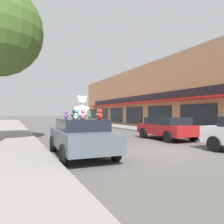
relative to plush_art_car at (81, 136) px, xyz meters
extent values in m
plane|color=#514F4C|center=(3.27, -0.27, -0.78)|extent=(260.00, 260.00, 0.00)
cube|color=tan|center=(16.91, 12.47, 2.82)|extent=(11.36, 40.30, 7.20)
cube|color=red|center=(10.71, 12.47, 2.05)|extent=(1.03, 33.85, 0.12)
cube|color=black|center=(11.18, 12.47, 2.60)|extent=(0.08, 32.24, 0.70)
cube|color=black|center=(11.19, 4.91, 0.62)|extent=(0.06, 3.83, 2.00)
cube|color=black|center=(11.19, 9.95, 0.62)|extent=(0.06, 3.83, 2.00)
cube|color=black|center=(11.19, 14.99, 0.62)|extent=(0.06, 3.83, 2.00)
cube|color=black|center=(11.19, 20.03, 0.62)|extent=(0.06, 3.83, 2.00)
cube|color=black|center=(11.19, 25.07, 0.62)|extent=(0.06, 3.83, 2.00)
cube|color=black|center=(11.19, 30.10, 0.62)|extent=(0.06, 3.83, 2.00)
cube|color=#4C5660|center=(0.00, 0.00, -0.11)|extent=(2.02, 4.42, 0.67)
cube|color=black|center=(0.00, 0.00, 0.44)|extent=(1.72, 2.46, 0.43)
cylinder|color=black|center=(-0.84, 1.38, -0.44)|extent=(0.23, 0.69, 0.68)
cylinder|color=black|center=(0.96, 1.31, -0.44)|extent=(0.23, 0.69, 0.68)
cylinder|color=black|center=(-0.96, -1.31, -0.44)|extent=(0.23, 0.69, 0.68)
cylinder|color=black|center=(0.84, -1.38, -0.44)|extent=(0.23, 0.69, 0.68)
ellipsoid|color=white|center=(0.06, 0.04, 0.94)|extent=(0.47, 0.41, 0.56)
sphere|color=white|center=(0.06, 0.04, 1.36)|extent=(0.39, 0.39, 0.36)
sphere|color=white|center=(0.19, 0.05, 1.50)|extent=(0.16, 0.16, 0.15)
sphere|color=white|center=(-0.07, 0.02, 1.50)|extent=(0.16, 0.16, 0.15)
sphere|color=white|center=(0.04, 0.19, 1.34)|extent=(0.15, 0.15, 0.14)
sphere|color=white|center=(0.28, 0.09, 1.04)|extent=(0.23, 0.23, 0.21)
sphere|color=white|center=(-0.17, 0.05, 1.04)|extent=(0.23, 0.23, 0.21)
ellipsoid|color=red|center=(0.55, -0.65, 0.78)|extent=(0.23, 0.22, 0.23)
sphere|color=red|center=(0.55, -0.65, 0.95)|extent=(0.20, 0.20, 0.15)
sphere|color=red|center=(0.60, -0.63, 1.00)|extent=(0.08, 0.08, 0.06)
sphere|color=red|center=(0.51, -0.68, 1.00)|extent=(0.08, 0.08, 0.06)
sphere|color=#FF4741|center=(0.52, -0.60, 0.94)|extent=(0.08, 0.08, 0.06)
sphere|color=red|center=(0.62, -0.59, 0.82)|extent=(0.12, 0.12, 0.08)
sphere|color=red|center=(0.47, -0.69, 0.82)|extent=(0.12, 0.12, 0.08)
ellipsoid|color=teal|center=(-0.37, -0.69, 0.77)|extent=(0.22, 0.21, 0.22)
sphere|color=teal|center=(-0.37, -0.69, 0.93)|extent=(0.19, 0.19, 0.14)
sphere|color=teal|center=(-0.33, -0.72, 0.99)|extent=(0.08, 0.08, 0.06)
sphere|color=teal|center=(-0.41, -0.66, 0.99)|extent=(0.08, 0.08, 0.06)
sphere|color=#47CDC6|center=(-0.34, -0.64, 0.92)|extent=(0.07, 0.07, 0.05)
sphere|color=teal|center=(-0.29, -0.73, 0.81)|extent=(0.11, 0.11, 0.08)
sphere|color=teal|center=(-0.43, -0.63, 0.81)|extent=(0.11, 0.11, 0.08)
ellipsoid|color=purple|center=(-0.42, 0.77, 0.76)|extent=(0.19, 0.20, 0.20)
sphere|color=purple|center=(-0.42, 0.77, 0.91)|extent=(0.17, 0.17, 0.12)
sphere|color=purple|center=(-0.39, 0.73, 0.95)|extent=(0.07, 0.07, 0.05)
sphere|color=purple|center=(-0.44, 0.80, 0.95)|extent=(0.07, 0.07, 0.05)
sphere|color=#BA67ED|center=(-0.37, 0.80, 0.90)|extent=(0.07, 0.07, 0.05)
sphere|color=purple|center=(-0.36, 0.71, 0.79)|extent=(0.10, 0.10, 0.07)
sphere|color=purple|center=(-0.46, 0.84, 0.79)|extent=(0.10, 0.10, 0.07)
ellipsoid|color=black|center=(-0.26, 0.05, 0.77)|extent=(0.20, 0.18, 0.22)
sphere|color=black|center=(-0.26, 0.05, 0.93)|extent=(0.17, 0.17, 0.14)
sphere|color=black|center=(-0.21, 0.04, 0.98)|extent=(0.07, 0.07, 0.06)
sphere|color=black|center=(-0.30, 0.06, 0.98)|extent=(0.07, 0.07, 0.06)
sphere|color=#3A3A3D|center=(-0.24, 0.11, 0.92)|extent=(0.06, 0.06, 0.05)
sphere|color=black|center=(-0.17, 0.04, 0.81)|extent=(0.10, 0.10, 0.08)
sphere|color=black|center=(-0.34, 0.09, 0.81)|extent=(0.10, 0.10, 0.08)
ellipsoid|color=olive|center=(0.62, -0.38, 0.78)|extent=(0.22, 0.20, 0.23)
sphere|color=olive|center=(0.62, -0.38, 0.95)|extent=(0.18, 0.18, 0.15)
sphere|color=olive|center=(0.67, -0.36, 1.01)|extent=(0.08, 0.08, 0.06)
sphere|color=olive|center=(0.56, -0.39, 1.01)|extent=(0.08, 0.08, 0.06)
sphere|color=tan|center=(0.60, -0.32, 0.94)|extent=(0.07, 0.07, 0.06)
sphere|color=olive|center=(0.70, -0.34, 0.82)|extent=(0.11, 0.11, 0.09)
sphere|color=olive|center=(0.52, -0.39, 0.82)|extent=(0.11, 0.11, 0.09)
ellipsoid|color=green|center=(0.68, 0.97, 0.76)|extent=(0.19, 0.20, 0.19)
sphere|color=green|center=(0.68, 0.97, 0.90)|extent=(0.17, 0.17, 0.12)
sphere|color=green|center=(0.71, 1.00, 0.95)|extent=(0.07, 0.07, 0.05)
sphere|color=green|center=(0.65, 0.93, 0.95)|extent=(0.07, 0.07, 0.05)
sphere|color=#5ADA6D|center=(0.64, 1.00, 0.89)|extent=(0.07, 0.07, 0.05)
sphere|color=green|center=(0.72, 1.03, 0.79)|extent=(0.10, 0.10, 0.07)
sphere|color=green|center=(0.62, 0.91, 0.79)|extent=(0.10, 0.10, 0.07)
ellipsoid|color=yellow|center=(0.33, 0.84, 0.74)|extent=(0.15, 0.14, 0.16)
sphere|color=yellow|center=(0.33, 0.84, 0.86)|extent=(0.13, 0.13, 0.10)
sphere|color=yellow|center=(0.37, 0.83, 0.90)|extent=(0.05, 0.05, 0.04)
sphere|color=yellow|center=(0.30, 0.85, 0.90)|extent=(0.05, 0.05, 0.04)
sphere|color=#FFFF4D|center=(0.35, 0.88, 0.86)|extent=(0.05, 0.05, 0.04)
sphere|color=yellow|center=(0.40, 0.83, 0.77)|extent=(0.07, 0.07, 0.06)
sphere|color=yellow|center=(0.27, 0.86, 0.77)|extent=(0.07, 0.07, 0.06)
ellipsoid|color=pink|center=(-0.09, -0.55, 0.78)|extent=(0.20, 0.18, 0.23)
sphere|color=pink|center=(-0.09, -0.55, 0.95)|extent=(0.17, 0.17, 0.15)
sphere|color=pink|center=(-0.04, -0.56, 1.01)|extent=(0.07, 0.07, 0.06)
sphere|color=pink|center=(-0.14, -0.54, 1.01)|extent=(0.07, 0.07, 0.06)
sphere|color=#FFA3DA|center=(-0.08, -0.49, 0.94)|extent=(0.06, 0.06, 0.06)
sphere|color=pink|center=(0.00, -0.55, 0.82)|extent=(0.10, 0.10, 0.09)
sphere|color=pink|center=(-0.18, -0.52, 0.82)|extent=(0.10, 0.10, 0.09)
ellipsoid|color=beige|center=(-0.47, -0.93, 0.73)|extent=(0.11, 0.10, 0.14)
sphere|color=beige|center=(-0.47, -0.93, 0.83)|extent=(0.10, 0.10, 0.09)
sphere|color=beige|center=(-0.43, -0.93, 0.87)|extent=(0.04, 0.04, 0.04)
sphere|color=beige|center=(-0.50, -0.93, 0.87)|extent=(0.04, 0.04, 0.04)
sphere|color=white|center=(-0.47, -0.89, 0.83)|extent=(0.04, 0.04, 0.03)
sphere|color=beige|center=(-0.41, -0.92, 0.76)|extent=(0.06, 0.06, 0.05)
sphere|color=beige|center=(-0.52, -0.93, 0.76)|extent=(0.06, 0.06, 0.05)
cylinder|color=black|center=(5.46, -1.59, -0.44)|extent=(0.20, 0.68, 0.68)
cube|color=maroon|center=(6.41, 2.76, -0.14)|extent=(1.91, 4.05, 0.61)
cube|color=black|center=(6.41, 2.76, 0.39)|extent=(1.68, 2.61, 0.46)
cylinder|color=black|center=(5.47, 4.01, -0.44)|extent=(0.20, 0.68, 0.68)
cylinder|color=black|center=(7.34, 4.01, -0.44)|extent=(0.20, 0.68, 0.68)
cylinder|color=black|center=(5.47, 1.51, -0.44)|extent=(0.20, 0.68, 0.68)
cylinder|color=black|center=(7.34, 1.51, -0.44)|extent=(0.20, 0.68, 0.68)
camera|label=1|loc=(-2.46, -8.27, 0.89)|focal=35.00mm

